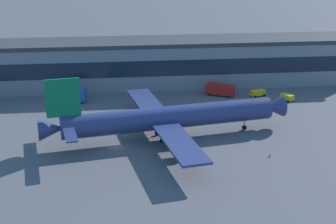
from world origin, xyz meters
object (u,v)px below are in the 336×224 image
Objects in this scene: follow_me_car at (258,93)px; traffic_cone_1 at (210,160)px; airliner at (166,118)px; fuel_truck at (221,89)px; traffic_cone_0 at (270,155)px; catering_truck at (74,94)px; baggage_tug at (287,97)px.

traffic_cone_1 is at bearing -117.82° from follow_me_car.
fuel_truck is at bearing 57.84° from airliner.
airliner is at bearing 119.16° from traffic_cone_1.
follow_me_car reaches higher than traffic_cone_0.
follow_me_car is 7.12× the size of traffic_cone_1.
catering_truck is at bearing 135.75° from traffic_cone_0.
airliner is 6.71× the size of fuel_truck.
baggage_tug is 40.70m from traffic_cone_0.
airliner reaches higher than follow_me_car.
traffic_cone_1 is (7.64, -13.69, -4.72)m from airliner.
baggage_tug is 6.14× the size of traffic_cone_1.
traffic_cone_0 is at bearing -114.19° from baggage_tug.
follow_me_car is at bearing 77.33° from traffic_cone_0.
traffic_cone_0 is (43.81, -42.67, -1.98)m from catering_truck.
catering_truck is 61.19m from traffic_cone_0.
traffic_cone_0 is at bearing -102.67° from follow_me_car.
catering_truck is 11.34× the size of traffic_cone_1.
catering_truck reaches higher than follow_me_car.
follow_me_car is 43.27m from traffic_cone_0.
fuel_truck is 12.96× the size of traffic_cone_1.
traffic_cone_0 is at bearing -88.51° from fuel_truck.
catering_truck is (-60.48, 5.55, 1.21)m from baggage_tug.
traffic_cone_0 is (20.84, -12.91, -4.74)m from airliner.
traffic_cone_1 is (-22.68, -42.98, -0.76)m from follow_me_car.
catering_truck is 53.18m from traffic_cone_1.
airliner reaches higher than fuel_truck.
airliner is at bearing 148.21° from traffic_cone_0.
traffic_cone_1 is (30.61, -43.45, -1.96)m from catering_truck.
catering_truck is at bearing 127.66° from airliner.
baggage_tug is at bearing 51.75° from traffic_cone_1.
follow_me_car is at bearing 144.71° from baggage_tug.
catering_truck reaches higher than traffic_cone_0.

